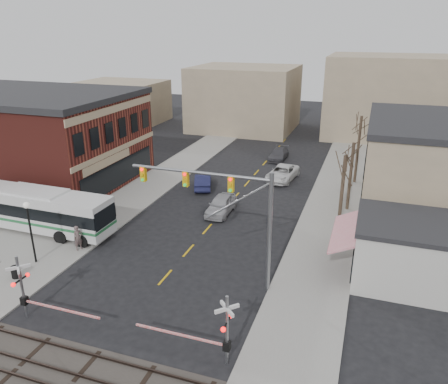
# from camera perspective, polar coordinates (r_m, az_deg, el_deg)

# --- Properties ---
(ground) EXTENTS (160.00, 160.00, 0.00)m
(ground) POSITION_cam_1_polar(r_m,az_deg,el_deg) (28.99, -9.49, -12.93)
(ground) COLOR black
(ground) RESTS_ON ground
(sidewalk_west) EXTENTS (5.00, 60.00, 0.12)m
(sidewalk_west) POSITION_cam_1_polar(r_m,az_deg,el_deg) (48.95, -8.39, 1.65)
(sidewalk_west) COLOR gray
(sidewalk_west) RESTS_ON ground
(sidewalk_east) EXTENTS (5.00, 60.00, 0.12)m
(sidewalk_east) POSITION_cam_1_polar(r_m,az_deg,el_deg) (44.00, 14.25, -1.03)
(sidewalk_east) COLOR gray
(sidewalk_east) RESTS_ON ground
(ballast_strip) EXTENTS (160.00, 5.00, 0.06)m
(ballast_strip) POSITION_cam_1_polar(r_m,az_deg,el_deg) (23.85, -19.24, -22.57)
(ballast_strip) COLOR #332D28
(ballast_strip) RESTS_ON ground
(rail_tracks) EXTENTS (160.00, 3.91, 0.14)m
(rail_tracks) POSITION_cam_1_polar(r_m,az_deg,el_deg) (23.79, -19.27, -22.42)
(rail_tracks) COLOR #2D231E
(rail_tracks) RESTS_ON ground
(brick_building) EXTENTS (30.40, 15.40, 9.60)m
(brick_building) POSITION_cam_1_polar(r_m,az_deg,el_deg) (54.93, -27.25, 6.82)
(brick_building) COLOR maroon
(brick_building) RESTS_ON ground
(awning_shop) EXTENTS (9.74, 6.20, 4.30)m
(awning_shop) POSITION_cam_1_polar(r_m,az_deg,el_deg) (31.40, 24.10, -7.24)
(awning_shop) COLOR beige
(awning_shop) RESTS_ON ground
(tree_east_a) EXTENTS (0.28, 0.28, 6.75)m
(tree_east_a) POSITION_cam_1_polar(r_m,az_deg,el_deg) (35.26, 15.08, -0.64)
(tree_east_a) COLOR #382B21
(tree_east_a) RESTS_ON sidewalk_east
(tree_east_b) EXTENTS (0.28, 0.28, 6.30)m
(tree_east_b) POSITION_cam_1_polar(r_m,az_deg,el_deg) (40.97, 16.17, 1.93)
(tree_east_b) COLOR #382B21
(tree_east_b) RESTS_ON sidewalk_east
(tree_east_c) EXTENTS (0.28, 0.28, 7.20)m
(tree_east_c) POSITION_cam_1_polar(r_m,az_deg,el_deg) (48.52, 17.09, 5.29)
(tree_east_c) COLOR #382B21
(tree_east_c) RESTS_ON sidewalk_east
(transit_bus) EXTENTS (13.28, 3.05, 3.41)m
(transit_bus) POSITION_cam_1_polar(r_m,az_deg,el_deg) (39.02, -23.27, -2.06)
(transit_bus) COLOR silver
(transit_bus) RESTS_ON ground
(traffic_signal_mast) EXTENTS (9.35, 0.30, 8.00)m
(traffic_signal_mast) POSITION_cam_1_polar(r_m,az_deg,el_deg) (27.02, 0.68, -1.50)
(traffic_signal_mast) COLOR gray
(traffic_signal_mast) RESTS_ON ground
(rr_crossing_west) EXTENTS (5.60, 1.36, 4.00)m
(rr_crossing_west) POSITION_cam_1_polar(r_m,az_deg,el_deg) (27.79, -24.22, -11.49)
(rr_crossing_west) COLOR gray
(rr_crossing_west) RESTS_ON ground
(rr_crossing_east) EXTENTS (5.60, 1.36, 4.00)m
(rr_crossing_east) POSITION_cam_1_polar(r_m,az_deg,el_deg) (22.57, -0.69, -17.53)
(rr_crossing_east) COLOR gray
(rr_crossing_east) RESTS_ON ground
(street_lamp) EXTENTS (0.44, 0.44, 4.63)m
(street_lamp) POSITION_cam_1_polar(r_m,az_deg,el_deg) (33.14, -24.13, -3.39)
(street_lamp) COLOR black
(street_lamp) RESTS_ON sidewalk_west
(trash_bin) EXTENTS (0.60, 0.60, 0.81)m
(trash_bin) POSITION_cam_1_polar(r_m,az_deg,el_deg) (32.92, -25.55, -9.40)
(trash_bin) COLOR black
(trash_bin) RESTS_ON sidewalk_west
(car_a) EXTENTS (1.99, 4.79, 1.62)m
(car_a) POSITION_cam_1_polar(r_m,az_deg,el_deg) (39.58, -0.41, -1.68)
(car_a) COLOR #A4A4A9
(car_a) RESTS_ON ground
(car_b) EXTENTS (3.13, 4.96, 1.54)m
(car_b) POSITION_cam_1_polar(r_m,az_deg,el_deg) (45.88, -2.77, 1.48)
(car_b) COLOR #1A1C42
(car_b) RESTS_ON ground
(car_c) EXTENTS (3.20, 5.85, 1.55)m
(car_c) POSITION_cam_1_polar(r_m,az_deg,el_deg) (48.64, 7.64, 2.45)
(car_c) COLOR silver
(car_c) RESTS_ON ground
(car_d) EXTENTS (1.98, 4.82, 1.40)m
(car_d) POSITION_cam_1_polar(r_m,az_deg,el_deg) (56.25, 7.13, 4.93)
(car_d) COLOR #444348
(car_d) RESTS_ON ground
(pedestrian_near) EXTENTS (0.72, 0.83, 1.93)m
(pedestrian_near) POSITION_cam_1_polar(r_m,az_deg,el_deg) (34.73, -18.53, -5.71)
(pedestrian_near) COLOR #5F4D4C
(pedestrian_near) RESTS_ON sidewalk_west
(pedestrian_far) EXTENTS (1.05, 1.07, 1.74)m
(pedestrian_far) POSITION_cam_1_polar(r_m,az_deg,el_deg) (39.74, -16.80, -2.25)
(pedestrian_far) COLOR #313856
(pedestrian_far) RESTS_ON sidewalk_west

